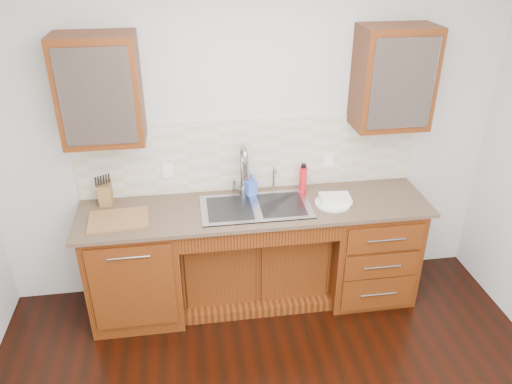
{
  "coord_description": "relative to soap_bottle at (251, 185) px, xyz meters",
  "views": [
    {
      "loc": [
        -0.49,
        -1.86,
        2.81
      ],
      "look_at": [
        0.0,
        1.4,
        1.05
      ],
      "focal_mm": 35.0,
      "sensor_mm": 36.0,
      "label": 1
    }
  ],
  "objects": [
    {
      "name": "backsplash",
      "position": [
        0.01,
        0.12,
        0.2
      ],
      "size": [
        2.7,
        0.02,
        0.59
      ],
      "primitive_type": "cube",
      "color": "beige",
      "rests_on": "wall_back"
    },
    {
      "name": "water_bottle",
      "position": [
        0.42,
        -0.02,
        0.02
      ],
      "size": [
        0.07,
        0.07,
        0.22
      ],
      "primitive_type": "cylinder",
      "rotation": [
        0.0,
        0.0,
        -0.29
      ],
      "color": "red",
      "rests_on": "countertop"
    },
    {
      "name": "soap_bottle",
      "position": [
        0.0,
        0.0,
        0.0
      ],
      "size": [
        0.11,
        0.11,
        0.19
      ],
      "primitive_type": "imported",
      "rotation": [
        0.0,
        0.0,
        0.39
      ],
      "color": "blue",
      "rests_on": "countertop"
    },
    {
      "name": "cup_right_b",
      "position": [
        1.16,
        -0.03,
        0.77
      ],
      "size": [
        0.12,
        0.12,
        0.09
      ],
      "primitive_type": "imported",
      "rotation": [
        0.0,
        0.0,
        -0.31
      ],
      "color": "silver",
      "rests_on": "upper_cabinet_right"
    },
    {
      "name": "upper_cabinet_right",
      "position": [
        1.06,
        -0.03,
        0.82
      ],
      "size": [
        0.55,
        0.34,
        0.75
      ],
      "primitive_type": "cube",
      "color": "#593014",
      "rests_on": "wall_back"
    },
    {
      "name": "plate",
      "position": [
        0.61,
        -0.24,
        -0.08
      ],
      "size": [
        0.37,
        0.37,
        0.02
      ],
      "primitive_type": "cylinder",
      "rotation": [
        0.0,
        0.0,
        0.41
      ],
      "color": "silver",
      "rests_on": "countertop"
    },
    {
      "name": "outlet_left",
      "position": [
        -0.64,
        0.11,
        0.12
      ],
      "size": [
        0.08,
        0.01,
        0.12
      ],
      "primitive_type": "cube",
      "color": "white",
      "rests_on": "backsplash"
    },
    {
      "name": "base_cabinet_right",
      "position": [
        0.96,
        -0.17,
        -0.56
      ],
      "size": [
        0.7,
        0.62,
        0.88
      ],
      "primitive_type": "cube",
      "color": "#593014",
      "rests_on": "ground"
    },
    {
      "name": "sink",
      "position": [
        0.01,
        -0.2,
        -0.18
      ],
      "size": [
        0.84,
        0.46,
        0.19
      ],
      "primitive_type": "cube",
      "color": "#9E9EA5",
      "rests_on": "countertop"
    },
    {
      "name": "cup_left_b",
      "position": [
        -0.93,
        -0.03,
        0.76
      ],
      "size": [
        0.11,
        0.11,
        0.08
      ],
      "primitive_type": "imported",
      "rotation": [
        0.0,
        0.0,
        0.28
      ],
      "color": "white",
      "rests_on": "upper_cabinet_left"
    },
    {
      "name": "knife_block",
      "position": [
        -1.13,
        0.04,
        -0.01
      ],
      "size": [
        0.09,
        0.15,
        0.17
      ],
      "primitive_type": "cube",
      "rotation": [
        0.0,
        0.0,
        0.01
      ],
      "color": "olive",
      "rests_on": "countertop"
    },
    {
      "name": "cutting_board",
      "position": [
        -1.01,
        -0.25,
        -0.08
      ],
      "size": [
        0.45,
        0.33,
        0.02
      ],
      "primitive_type": "cube",
      "rotation": [
        0.0,
        0.0,
        0.06
      ],
      "color": "olive",
      "rests_on": "countertop"
    },
    {
      "name": "cup_right_a",
      "position": [
        1.0,
        -0.03,
        0.77
      ],
      "size": [
        0.16,
        0.16,
        0.1
      ],
      "primitive_type": "imported",
      "rotation": [
        0.0,
        0.0,
        -0.34
      ],
      "color": "white",
      "rests_on": "upper_cabinet_right"
    },
    {
      "name": "cup_left_a",
      "position": [
        -1.12,
        -0.03,
        0.77
      ],
      "size": [
        0.13,
        0.13,
        0.1
      ],
      "primitive_type": "imported",
      "rotation": [
        0.0,
        0.0,
        0.05
      ],
      "color": "white",
      "rests_on": "upper_cabinet_left"
    },
    {
      "name": "faucet",
      "position": [
        -0.06,
        0.03,
        0.11
      ],
      "size": [
        0.04,
        0.04,
        0.4
      ],
      "primitive_type": "cylinder",
      "color": "#999993",
      "rests_on": "countertop"
    },
    {
      "name": "base_cabinet_left",
      "position": [
        -0.94,
        -0.17,
        -0.56
      ],
      "size": [
        0.7,
        0.62,
        0.88
      ],
      "primitive_type": "cube",
      "color": "#593014",
      "rests_on": "ground"
    },
    {
      "name": "wall_back",
      "position": [
        0.01,
        0.19,
        0.35
      ],
      "size": [
        4.0,
        0.1,
        2.7
      ],
      "primitive_type": "cube",
      "color": "silver",
      "rests_on": "ground"
    },
    {
      "name": "dish_towel",
      "position": [
        0.63,
        -0.21,
        -0.06
      ],
      "size": [
        0.25,
        0.19,
        0.04
      ],
      "primitive_type": "cube",
      "rotation": [
        0.0,
        0.0,
        -0.08
      ],
      "color": "beige",
      "rests_on": "plate"
    },
    {
      "name": "outlet_right",
      "position": [
        0.66,
        0.11,
        0.12
      ],
      "size": [
        0.08,
        0.01,
        0.12
      ],
      "primitive_type": "cube",
      "color": "white",
      "rests_on": "backsplash"
    },
    {
      "name": "upper_cabinet_left",
      "position": [
        -1.04,
        -0.03,
        0.82
      ],
      "size": [
        0.55,
        0.34,
        0.75
      ],
      "primitive_type": "cube",
      "color": "#593014",
      "rests_on": "wall_back"
    },
    {
      "name": "base_cabinet_center",
      "position": [
        0.01,
        -0.08,
        -0.65
      ],
      "size": [
        1.2,
        0.44,
        0.7
      ],
      "primitive_type": "cube",
      "color": "#593014",
      "rests_on": "ground"
    },
    {
      "name": "filter_tap",
      "position": [
        0.19,
        0.04,
        0.03
      ],
      "size": [
        0.02,
        0.02,
        0.24
      ],
      "primitive_type": "cylinder",
      "color": "#999993",
      "rests_on": "countertop"
    },
    {
      "name": "countertop",
      "position": [
        0.01,
        -0.19,
        -0.11
      ],
      "size": [
        2.7,
        0.65,
        0.03
      ],
      "primitive_type": "cube",
      "color": "#84705B",
      "rests_on": "base_cabinet_left"
    }
  ]
}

